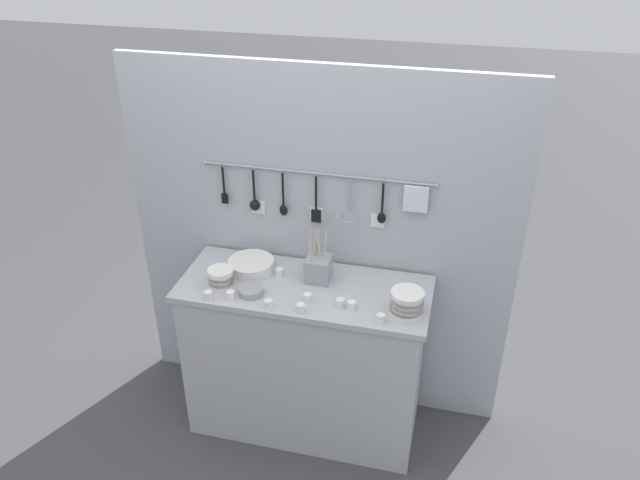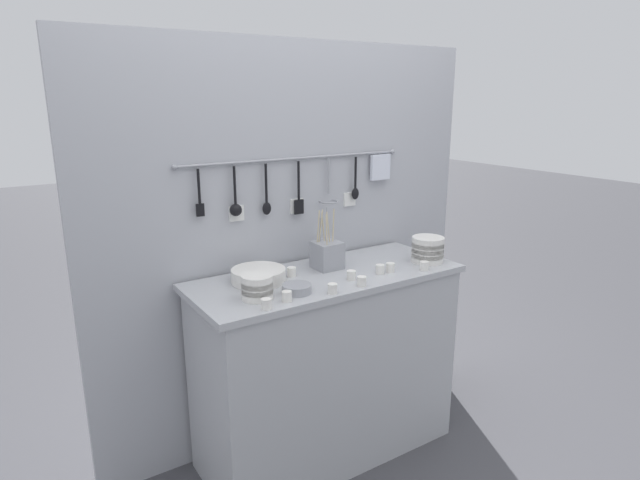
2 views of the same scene
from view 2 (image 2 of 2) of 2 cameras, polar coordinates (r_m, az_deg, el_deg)
ground_plane at (r=2.89m, az=0.69°, el=-21.34°), size 20.00×20.00×0.00m
counter at (r=2.64m, az=0.72°, el=-13.21°), size 1.27×0.51×0.93m
back_wall at (r=2.67m, az=-2.70°, el=-0.72°), size 2.07×0.11×1.97m
bowl_stack_back_corner at (r=2.68m, az=11.41°, el=-0.99°), size 0.16×0.16×0.12m
bowl_stack_wide_centre at (r=2.17m, az=-6.70°, el=-4.98°), size 0.13×0.13×0.10m
plate_stack at (r=2.37m, az=-6.57°, el=-3.77°), size 0.24×0.24×0.06m
steel_mixing_bowl at (r=2.23m, az=-2.48°, el=-5.20°), size 0.12×0.12×0.04m
cutlery_caddy at (r=2.53m, az=0.75°, el=-1.55°), size 0.12×0.12×0.28m
cup_back_left at (r=2.43m, az=-3.05°, el=-3.40°), size 0.04×0.04×0.04m
cup_front_right at (r=2.31m, az=4.47°, el=-4.41°), size 0.04×0.04×0.04m
cup_edge_near at (r=2.56m, az=11.08°, el=-2.72°), size 0.04×0.04×0.04m
cup_by_caddy at (r=2.51m, az=7.51°, el=-2.92°), size 0.04×0.04×0.04m
cup_edge_far at (r=2.22m, az=1.33°, el=-5.21°), size 0.04×0.04×0.04m
cup_back_right at (r=2.38m, az=3.35°, el=-3.78°), size 0.04×0.04×0.04m
cup_centre at (r=2.07m, az=-5.74°, el=-6.79°), size 0.04×0.04×0.04m
cup_front_left at (r=2.14m, az=-3.56°, el=-6.01°), size 0.04×0.04×0.04m
cup_mid_row at (r=2.48m, az=6.43°, el=-3.11°), size 0.04×0.04×0.04m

